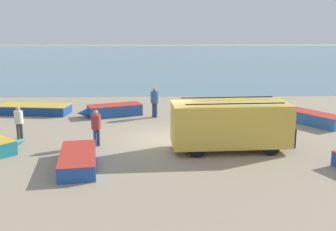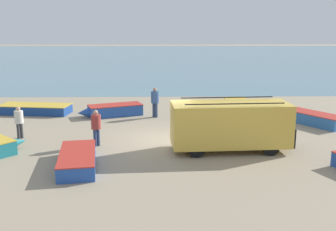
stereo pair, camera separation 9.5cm
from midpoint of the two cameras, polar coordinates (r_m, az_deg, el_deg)
The scene contains 11 objects.
ground_plane at distance 19.12m, azimuth -0.40°, elevation -3.61°, with size 200.00×200.00×0.00m, color gray.
sea_water at distance 70.54m, azimuth -0.92°, elevation 8.48°, with size 120.00×80.00×0.01m, color slate.
parked_van at distance 17.52m, azimuth 9.23°, elevation -1.29°, with size 5.34×2.23×2.29m.
fishing_rowboat_0 at distance 24.47m, azimuth -7.93°, elevation 0.76°, with size 4.03×2.35×0.68m.
fishing_rowboat_1 at distance 16.06m, azimuth -12.80°, elevation -6.10°, with size 1.90×4.30×0.59m.
fishing_rowboat_2 at distance 23.66m, azimuth 20.29°, elevation -0.37°, with size 2.98×3.79×0.66m.
fishing_rowboat_5 at distance 26.27m, azimuth -18.91°, elevation 0.90°, with size 5.40×2.14×0.58m.
fishing_rowboat_6 at distance 25.95m, azimuth 10.72°, elevation 1.18°, with size 1.65×4.60×0.53m.
fisherman_0 at distance 18.24m, azimuth -10.25°, elevation -1.32°, with size 0.45×0.45×1.70m.
fisherman_1 at distance 23.71m, azimuth -1.79°, elevation 2.32°, with size 0.48×0.48×1.81m.
fisherman_2 at distance 20.51m, azimuth -20.69°, elevation -0.55°, with size 0.42×0.42×1.60m.
Camera 2 is at (-0.17, -18.33, 5.43)m, focal length 42.00 mm.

